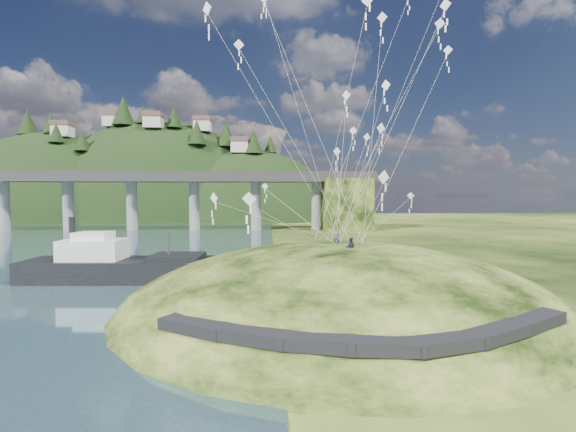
{
  "coord_description": "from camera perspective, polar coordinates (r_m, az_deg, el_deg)",
  "views": [
    {
      "loc": [
        2.32,
        -28.02,
        8.82
      ],
      "look_at": [
        4.0,
        6.0,
        7.0
      ],
      "focal_mm": 24.0,
      "sensor_mm": 36.0,
      "label": 1
    }
  ],
  "objects": [
    {
      "name": "work_barge",
      "position": [
        43.82,
        -24.15,
        -6.62
      ],
      "size": [
        19.1,
        5.98,
        6.61
      ],
      "color": "black",
      "rests_on": "ground"
    },
    {
      "name": "far_ridge",
      "position": [
        157.89,
        -19.74,
        -3.03
      ],
      "size": [
        153.0,
        70.0,
        94.5
      ],
      "color": "black",
      "rests_on": "ground"
    },
    {
      "name": "bridge",
      "position": [
        102.23,
        -19.21,
        3.39
      ],
      "size": [
        160.0,
        11.0,
        15.0
      ],
      "color": "#2D2B2B",
      "rests_on": "ground"
    },
    {
      "name": "wooden_dock",
      "position": [
        33.4,
        -10.48,
        -11.6
      ],
      "size": [
        12.77,
        4.14,
        0.9
      ],
      "color": "#3B1D18",
      "rests_on": "ground"
    },
    {
      "name": "grass_hill",
      "position": [
        32.25,
        7.76,
        -15.63
      ],
      "size": [
        36.0,
        32.0,
        13.0
      ],
      "color": "black",
      "rests_on": "ground"
    },
    {
      "name": "footpath",
      "position": [
        20.15,
        12.66,
        -16.55
      ],
      "size": [
        22.29,
        5.84,
        0.83
      ],
      "color": "black",
      "rests_on": "ground"
    },
    {
      "name": "kite_flyers",
      "position": [
        29.77,
        8.58,
        -2.93
      ],
      "size": [
        1.23,
        3.33,
        1.57
      ],
      "color": "#252631",
      "rests_on": "ground"
    },
    {
      "name": "kite_swarm",
      "position": [
        32.17,
        8.66,
        18.2
      ],
      "size": [
        20.22,
        17.75,
        20.71
      ],
      "color": "white",
      "rests_on": "ground"
    },
    {
      "name": "ground",
      "position": [
        29.47,
        -7.45,
        -14.38
      ],
      "size": [
        320.0,
        320.0,
        0.0
      ],
      "primitive_type": "plane",
      "color": "black",
      "rests_on": "ground"
    }
  ]
}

